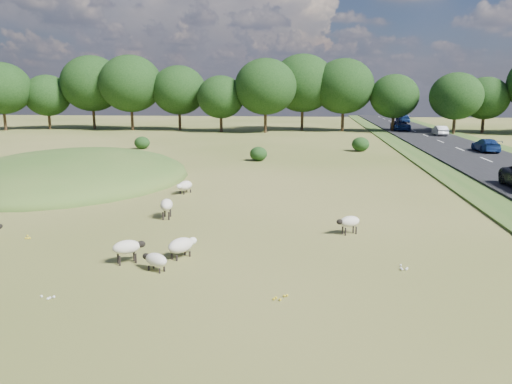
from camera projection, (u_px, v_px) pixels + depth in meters
ground at (254, 165)px, 41.81m from camera, size 160.00×160.00×0.00m
mound at (72, 179)px, 35.33m from camera, size 16.00×20.00×4.00m
road at (466, 153)px, 49.35m from camera, size 8.00×150.00×0.25m
treeline at (274, 88)px, 75.12m from camera, size 96.28×14.66×11.70m
shrubs at (263, 146)px, 50.07m from camera, size 24.78×9.90×1.46m
sheep_0 at (181, 245)px, 18.63m from camera, size 1.11×1.33×0.77m
sheep_1 at (155, 260)px, 17.29m from camera, size 1.13×0.85×0.63m
sheep_2 at (127, 247)px, 18.00m from camera, size 1.21×0.99×0.87m
sheep_3 at (349, 222)px, 21.65m from camera, size 1.16×0.88×0.82m
sheep_5 at (167, 205)px, 24.37m from camera, size 0.75×1.38×0.97m
sheep_6 at (185, 186)px, 30.27m from camera, size 0.98×1.39×0.77m
car_0 at (440, 130)px, 66.82m from camera, size 1.36×3.90×1.29m
car_2 at (486, 145)px, 49.04m from camera, size 1.79×4.41×1.28m
car_3 at (401, 126)px, 75.11m from camera, size 2.40×5.20×1.45m
car_6 at (403, 118)px, 94.10m from camera, size 2.04×5.03×1.46m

